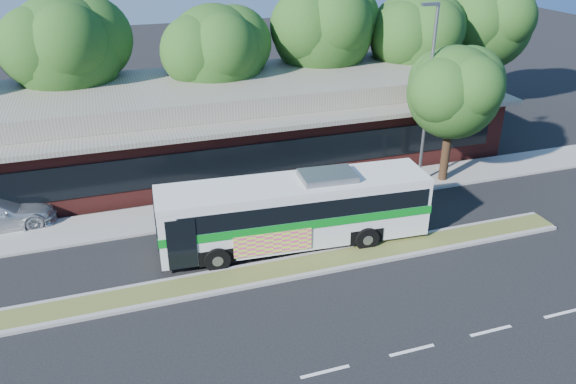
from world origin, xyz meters
name	(u,v)px	position (x,y,z in m)	size (l,w,h in m)	color
ground	(277,281)	(0.00, 0.00, 0.00)	(120.00, 120.00, 0.00)	black
median_strip	(272,271)	(0.00, 0.60, 0.07)	(26.00, 1.10, 0.15)	#4B5A26
sidewalk	(237,206)	(0.00, 6.40, 0.06)	(44.00, 2.60, 0.12)	gray
plaza_building	(208,122)	(0.00, 12.99, 2.13)	(33.20, 11.20, 4.45)	#541D1A
lamp_post	(428,92)	(9.56, 6.00, 4.90)	(0.93, 0.18, 9.07)	slate
tree_bg_b	(73,47)	(-6.57, 16.14, 6.14)	(6.69, 6.00, 9.00)	black
tree_bg_c	(221,51)	(1.40, 15.13, 5.59)	(6.24, 5.60, 8.26)	black
tree_bg_d	(328,26)	(8.45, 16.15, 6.42)	(6.91, 6.20, 9.37)	black
tree_bg_e	(420,35)	(14.42, 15.14, 5.74)	(6.47, 5.80, 8.50)	black
tree_bg_f	(491,22)	(20.43, 16.14, 6.06)	(6.69, 6.00, 8.92)	black
transit_bus	(296,207)	(1.59, 2.39, 1.76)	(11.37, 3.17, 3.15)	silver
sidewalk_tree	(459,89)	(11.33, 6.05, 4.88)	(5.09, 4.56, 7.06)	black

